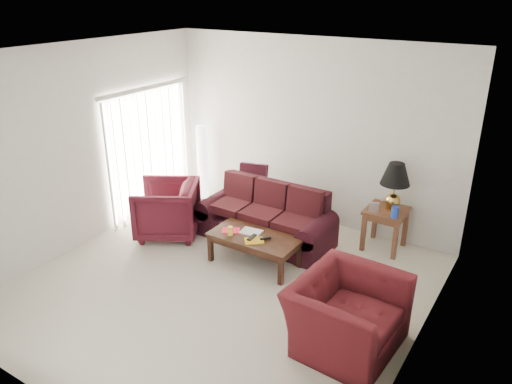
# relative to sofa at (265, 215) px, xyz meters

# --- Properties ---
(floor) EXTENTS (5.00, 5.00, 0.00)m
(floor) POSITION_rel_sofa_xyz_m (0.19, -1.39, -0.43)
(floor) COLOR beige
(floor) RESTS_ON ground
(blinds) EXTENTS (0.10, 2.00, 2.16)m
(blinds) POSITION_rel_sofa_xyz_m (-2.23, -0.09, 0.65)
(blinds) COLOR silver
(blinds) RESTS_ON ground
(sofa) EXTENTS (2.15, 0.99, 0.87)m
(sofa) POSITION_rel_sofa_xyz_m (0.00, 0.00, 0.00)
(sofa) COLOR black
(sofa) RESTS_ON ground
(throw_pillow) EXTENTS (0.51, 0.34, 0.48)m
(throw_pillow) POSITION_rel_sofa_xyz_m (-0.62, 0.64, 0.28)
(throw_pillow) COLOR black
(throw_pillow) RESTS_ON sofa
(end_table) EXTENTS (0.60, 0.60, 0.64)m
(end_table) POSITION_rel_sofa_xyz_m (1.65, 0.76, -0.11)
(end_table) COLOR #56341D
(end_table) RESTS_ON ground
(table_lamp) EXTENTS (0.54, 0.54, 0.72)m
(table_lamp) POSITION_rel_sofa_xyz_m (1.71, 0.81, 0.57)
(table_lamp) COLOR #BB8B3A
(table_lamp) RESTS_ON end_table
(clock) EXTENTS (0.16, 0.09, 0.15)m
(clock) POSITION_rel_sofa_xyz_m (1.51, 0.58, 0.28)
(clock) COLOR silver
(clock) RESTS_ON end_table
(blue_canister) EXTENTS (0.12, 0.12, 0.17)m
(blue_canister) POSITION_rel_sofa_xyz_m (1.83, 0.55, 0.29)
(blue_canister) COLOR #173399
(blue_canister) RESTS_ON end_table
(picture_frame) EXTENTS (0.20, 0.21, 0.05)m
(picture_frame) POSITION_rel_sofa_xyz_m (1.55, 0.92, 0.29)
(picture_frame) COLOR #B3B4B8
(picture_frame) RESTS_ON end_table
(floor_lamp) EXTENTS (0.28, 0.28, 1.41)m
(floor_lamp) POSITION_rel_sofa_xyz_m (-1.83, 0.81, 0.27)
(floor_lamp) COLOR silver
(floor_lamp) RESTS_ON ground
(armchair_left) EXTENTS (1.29, 1.28, 0.87)m
(armchair_left) POSITION_rel_sofa_xyz_m (-1.41, -0.65, 0.00)
(armchair_left) COLOR #410F19
(armchair_left) RESTS_ON ground
(armchair_right) EXTENTS (1.13, 1.28, 0.79)m
(armchair_right) POSITION_rel_sofa_xyz_m (2.03, -1.59, -0.04)
(armchair_right) COLOR #471015
(armchair_right) RESTS_ON ground
(coffee_table) EXTENTS (1.35, 0.80, 0.45)m
(coffee_table) POSITION_rel_sofa_xyz_m (0.26, -0.68, -0.21)
(coffee_table) COLOR black
(coffee_table) RESTS_ON ground
(magazine_red) EXTENTS (0.31, 0.28, 0.01)m
(magazine_red) POSITION_rel_sofa_xyz_m (-0.12, -0.74, 0.02)
(magazine_red) COLOR red
(magazine_red) RESTS_ON coffee_table
(magazine_white) EXTENTS (0.32, 0.25, 0.02)m
(magazine_white) POSITION_rel_sofa_xyz_m (0.15, -0.62, 0.02)
(magazine_white) COLOR white
(magazine_white) RESTS_ON coffee_table
(magazine_orange) EXTENTS (0.32, 0.31, 0.01)m
(magazine_orange) POSITION_rel_sofa_xyz_m (0.34, -0.82, 0.02)
(magazine_orange) COLOR gold
(magazine_orange) RESTS_ON coffee_table
(remote_a) EXTENTS (0.07, 0.19, 0.02)m
(remote_a) POSITION_rel_sofa_xyz_m (0.27, -0.78, 0.04)
(remote_a) COLOR black
(remote_a) RESTS_ON coffee_table
(remote_b) EXTENTS (0.13, 0.15, 0.02)m
(remote_b) POSITION_rel_sofa_xyz_m (0.44, -0.70, 0.04)
(remote_b) COLOR black
(remote_b) RESTS_ON coffee_table
(yellow_glass) EXTENTS (0.08, 0.08, 0.13)m
(yellow_glass) POSITION_rel_sofa_xyz_m (-0.05, -0.84, 0.08)
(yellow_glass) COLOR yellow
(yellow_glass) RESTS_ON coffee_table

